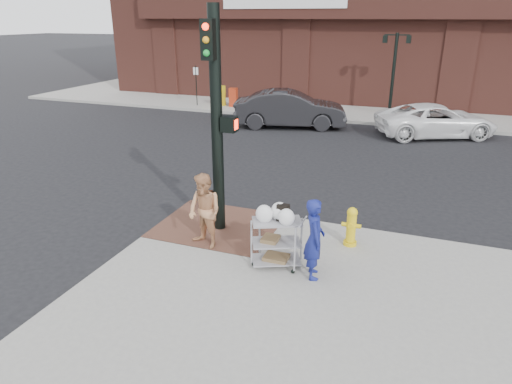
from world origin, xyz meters
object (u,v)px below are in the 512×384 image
at_px(sedan_dark, 290,109).
at_px(lamp_post, 394,65).
at_px(minivan_white, 436,120).
at_px(utility_cart, 277,238).
at_px(fire_hydrant, 351,226).
at_px(traffic_signal_pole, 217,117).
at_px(woman_blue, 314,239).
at_px(pedestrian_tan, 205,211).

bearing_deg(sedan_dark, lamp_post, -63.72).
bearing_deg(minivan_white, utility_cart, 142.72).
relative_size(minivan_white, fire_hydrant, 5.63).
bearing_deg(fire_hydrant, traffic_signal_pole, -175.21).
height_order(woman_blue, sedan_dark, woman_blue).
bearing_deg(woman_blue, fire_hydrant, -36.20).
bearing_deg(fire_hydrant, minivan_white, 81.96).
xyz_separation_m(woman_blue, fire_hydrant, (0.46, 1.56, -0.35)).
xyz_separation_m(traffic_signal_pole, fire_hydrant, (3.04, 0.25, -2.22)).
xyz_separation_m(lamp_post, woman_blue, (0.11, -16.53, -1.66)).
bearing_deg(minivan_white, fire_hydrant, 147.19).
xyz_separation_m(sedan_dark, fire_hydrant, (4.76, -11.23, -0.24)).
bearing_deg(pedestrian_tan, minivan_white, 92.72).
distance_m(lamp_post, minivan_white, 4.39).
distance_m(lamp_post, pedestrian_tan, 16.41).
xyz_separation_m(lamp_post, utility_cart, (-0.69, -16.38, -1.86)).
height_order(lamp_post, sedan_dark, lamp_post).
bearing_deg(lamp_post, woman_blue, -89.63).
distance_m(traffic_signal_pole, fire_hydrant, 3.78).
relative_size(lamp_post, woman_blue, 2.48).
bearing_deg(pedestrian_tan, lamp_post, 103.99).
xyz_separation_m(traffic_signal_pole, sedan_dark, (-1.72, 11.48, -1.98)).
bearing_deg(pedestrian_tan, utility_cart, 14.58).
distance_m(sedan_dark, utility_cart, 13.12).
bearing_deg(lamp_post, traffic_signal_pole, -99.24).
relative_size(traffic_signal_pole, utility_cart, 3.75).
bearing_deg(utility_cart, minivan_white, 77.49).
xyz_separation_m(woman_blue, pedestrian_tan, (-2.51, 0.39, 0.03)).
relative_size(traffic_signal_pole, fire_hydrant, 5.60).
xyz_separation_m(pedestrian_tan, sedan_dark, (-1.80, 12.40, -0.13)).
relative_size(woman_blue, sedan_dark, 0.31).
bearing_deg(sedan_dark, fire_hydrant, -172.47).
bearing_deg(utility_cart, fire_hydrant, 48.28).
relative_size(sedan_dark, minivan_white, 1.03).
height_order(traffic_signal_pole, pedestrian_tan, traffic_signal_pole).
height_order(pedestrian_tan, fire_hydrant, pedestrian_tan).
distance_m(lamp_post, traffic_signal_pole, 15.43).
bearing_deg(fire_hydrant, pedestrian_tan, -158.40).
bearing_deg(woman_blue, sedan_dark, -1.22).
relative_size(lamp_post, traffic_signal_pole, 0.80).
distance_m(traffic_signal_pole, pedestrian_tan, 2.07).
bearing_deg(sedan_dark, minivan_white, -101.12).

